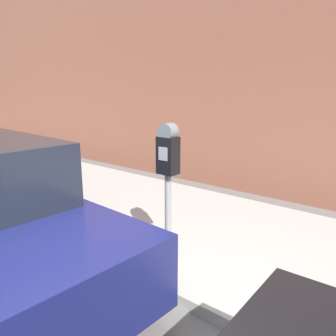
{
  "coord_description": "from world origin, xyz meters",
  "views": [
    {
      "loc": [
        1.69,
        -1.23,
        1.88
      ],
      "look_at": [
        -0.34,
        1.25,
        1.11
      ],
      "focal_mm": 35.0,
      "sensor_mm": 36.0,
      "label": 1
    }
  ],
  "objects": [
    {
      "name": "parking_meter",
      "position": [
        -0.34,
        1.25,
        1.14
      ],
      "size": [
        0.2,
        0.16,
        1.45
      ],
      "color": "gray",
      "rests_on": "sidewalk"
    },
    {
      "name": "sidewalk",
      "position": [
        0.0,
        2.2,
        0.06
      ],
      "size": [
        24.0,
        2.8,
        0.11
      ],
      "color": "#ADAAA3",
      "rests_on": "ground_plane"
    }
  ]
}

